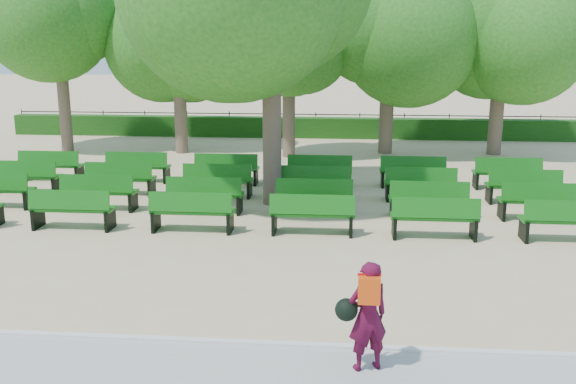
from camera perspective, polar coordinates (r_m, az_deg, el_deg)
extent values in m
plane|color=tan|center=(15.69, -3.50, -2.96)|extent=(120.00, 120.00, 0.00)
cube|color=#A7A6A2|center=(8.99, -10.62, -16.37)|extent=(30.00, 2.20, 0.06)
cube|color=silver|center=(9.95, -8.84, -13.01)|extent=(30.00, 0.12, 0.10)
cube|color=#194A13|center=(29.24, 0.48, 5.77)|extent=(26.00, 0.70, 0.90)
cube|color=#106012|center=(17.41, -2.20, 0.40)|extent=(1.99, 0.69, 0.07)
cube|color=#106012|center=(17.13, -2.30, 1.11)|extent=(1.96, 0.29, 0.46)
cylinder|color=brown|center=(17.32, -1.43, 4.75)|extent=(0.51, 0.51, 3.60)
ellipsoid|color=#2C701E|center=(17.13, -1.50, 16.07)|extent=(5.84, 5.84, 5.25)
imported|color=#450923|center=(8.84, 7.10, -10.89)|extent=(0.66, 0.56, 1.55)
cube|color=#DA430B|center=(8.51, 7.23, -8.66)|extent=(0.29, 0.14, 0.36)
sphere|color=black|center=(8.75, 5.21, -10.38)|extent=(0.31, 0.31, 0.31)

